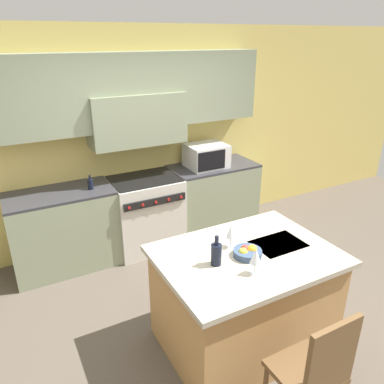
{
  "coord_description": "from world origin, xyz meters",
  "views": [
    {
      "loc": [
        -1.51,
        -2.35,
        2.56
      ],
      "look_at": [
        0.07,
        0.59,
        1.16
      ],
      "focal_mm": 35.0,
      "sensor_mm": 36.0,
      "label": 1
    }
  ],
  "objects": [
    {
      "name": "microwave",
      "position": [
        0.89,
        1.74,
        1.1
      ],
      "size": [
        0.51,
        0.44,
        0.3
      ],
      "color": "silver",
      "rests_on": "back_counter"
    },
    {
      "name": "wine_glass_near",
      "position": [
        0.01,
        -0.49,
        1.06
      ],
      "size": [
        0.08,
        0.08,
        0.21
      ],
      "color": "white",
      "rests_on": "kitchen_island"
    },
    {
      "name": "oil_bottle_on_counter",
      "position": [
        -0.66,
        1.67,
        1.01
      ],
      "size": [
        0.06,
        0.06,
        0.17
      ],
      "color": "black",
      "rests_on": "back_counter"
    },
    {
      "name": "fruit_bowl",
      "position": [
        0.11,
        -0.27,
        0.95
      ],
      "size": [
        0.23,
        0.23,
        0.09
      ],
      "color": "#384C6B",
      "rests_on": "kitchen_island"
    },
    {
      "name": "island_chair",
      "position": [
        0.03,
        -1.16,
        0.57
      ],
      "size": [
        0.42,
        0.4,
        1.02
      ],
      "color": "brown",
      "rests_on": "ground_plane"
    },
    {
      "name": "wine_bottle",
      "position": [
        -0.18,
        -0.25,
        1.01
      ],
      "size": [
        0.08,
        0.08,
        0.25
      ],
      "color": "black",
      "rests_on": "kitchen_island"
    },
    {
      "name": "back_counter",
      "position": [
        -0.0,
        1.74,
        0.47
      ],
      "size": [
        3.19,
        0.62,
        0.95
      ],
      "color": "gray",
      "rests_on": "ground_plane"
    },
    {
      "name": "wine_glass_far",
      "position": [
        0.07,
        -0.09,
        1.06
      ],
      "size": [
        0.08,
        0.08,
        0.21
      ],
      "color": "white",
      "rests_on": "kitchen_island"
    },
    {
      "name": "kitchen_island",
      "position": [
        0.13,
        -0.24,
        0.46
      ],
      "size": [
        1.45,
        1.07,
        0.91
      ],
      "color": "#B7844C",
      "rests_on": "ground_plane"
    },
    {
      "name": "ground_plane",
      "position": [
        0.0,
        0.0,
        0.0
      ],
      "size": [
        10.0,
        10.0,
        0.0
      ],
      "primitive_type": "plane",
      "color": "brown"
    },
    {
      "name": "range_stove",
      "position": [
        0.0,
        1.72,
        0.47
      ],
      "size": [
        0.84,
        0.7,
        0.94
      ],
      "color": "beige",
      "rests_on": "ground_plane"
    },
    {
      "name": "back_cabinetry",
      "position": [
        0.0,
        1.99,
        1.58
      ],
      "size": [
        10.0,
        0.46,
        2.7
      ],
      "color": "#DBC166",
      "rests_on": "ground_plane"
    }
  ]
}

